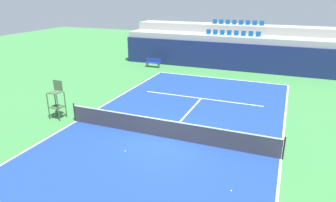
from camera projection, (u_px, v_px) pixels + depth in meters
The scene contains 17 objects.
ground_plane at pixel (166, 138), 15.02m from camera, with size 80.00×80.00×0.00m, color #387A3D.
court_surface at pixel (166, 138), 15.02m from camera, with size 11.00×24.00×0.01m, color navy.
baseline_far at pixel (220, 78), 25.44m from camera, with size 11.00×0.10×0.00m, color white.
sideline_left at pixel (76, 121), 16.94m from camera, with size 0.10×24.00×0.00m, color white.
sideline_right at pixel (281, 159), 13.09m from camera, with size 0.10×24.00×0.00m, color white.
service_line_far at pixel (201, 98), 20.60m from camera, with size 8.26×0.10×0.00m, color white.
centre_service_line at pixel (186, 115), 17.81m from camera, with size 0.10×6.40×0.00m, color white.
back_wall at pixel (228, 57), 27.77m from camera, with size 20.88×0.30×2.52m, color navy.
stands_tier_lower at pixel (231, 51), 28.85m from camera, with size 20.88×2.40×3.05m, color #9E9E99.
stands_tier_upper at pixel (236, 44), 30.82m from camera, with size 20.88×2.40×3.81m, color #9E9E99.
seating_row_lower at pixel (232, 34), 28.38m from camera, with size 5.13×0.44×0.44m.
seating_row_upper at pixel (238, 23), 30.21m from camera, with size 5.13×0.44×0.44m.
tennis_net at pixel (165, 129), 14.85m from camera, with size 11.08×0.08×1.07m.
umpire_chair at pixel (57, 98), 17.03m from camera, with size 0.76×0.66×2.20m.
player_bench at pixel (153, 62), 29.15m from camera, with size 1.50×0.40×0.85m.
tennis_ball_0 at pixel (231, 191), 10.94m from camera, with size 0.07×0.07×0.07m, color #CCE033.
tennis_ball_1 at pixel (125, 151), 13.67m from camera, with size 0.07×0.07×0.07m, color #CCE033.
Camera 1 is at (5.18, -12.47, 6.84)m, focal length 32.18 mm.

